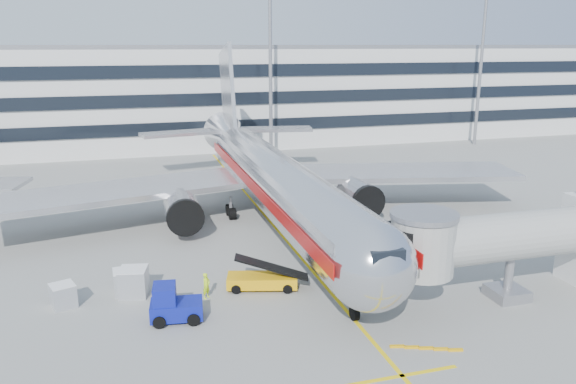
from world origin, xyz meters
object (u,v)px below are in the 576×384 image
object	(u,v)px
main_jet	(270,177)
cargo_container_right	(126,282)
belt_loader	(262,279)
baggage_tug	(173,305)
ramp_worker	(206,286)
cargo_container_left	(63,295)
cargo_container_front	(134,282)

from	to	relation	value
main_jet	cargo_container_right	world-z (taller)	main_jet
main_jet	belt_loader	world-z (taller)	main_jet
baggage_tug	ramp_worker	bearing A→B (deg)	46.81
cargo_container_left	baggage_tug	bearing A→B (deg)	-30.54
cargo_container_left	belt_loader	bearing A→B (deg)	-4.14
main_jet	cargo_container_right	bearing A→B (deg)	-136.60
baggage_tug	cargo_container_front	xyz separation A→B (m)	(-2.12, 4.21, -0.06)
belt_loader	ramp_worker	distance (m)	3.78
cargo_container_left	cargo_container_front	size ratio (longest dim) A/B	0.86
cargo_container_front	cargo_container_right	bearing A→B (deg)	138.90
cargo_container_left	cargo_container_front	distance (m)	4.27
baggage_tug	cargo_container_right	size ratio (longest dim) A/B	1.98
belt_loader	cargo_container_right	xyz separation A→B (m)	(-8.67, 1.80, 0.15)
cargo_container_right	cargo_container_left	bearing A→B (deg)	-166.51
cargo_container_left	cargo_container_front	bearing A→B (deg)	6.28
baggage_tug	cargo_container_front	size ratio (longest dim) A/B	1.56
main_jet	baggage_tug	xyz separation A→B (m)	(-10.22, -16.78, -3.25)
cargo_container_front	ramp_worker	bearing A→B (deg)	-21.64
belt_loader	cargo_container_left	bearing A→B (deg)	175.86
main_jet	belt_loader	xyz separation A→B (m)	(-4.16, -13.93, -3.58)
cargo_container_right	main_jet	bearing A→B (deg)	43.40
cargo_container_left	ramp_worker	xyz separation A→B (m)	(8.66, -1.29, 0.11)
belt_loader	baggage_tug	distance (m)	6.70
cargo_container_right	cargo_container_front	size ratio (longest dim) A/B	0.79
ramp_worker	cargo_container_right	bearing A→B (deg)	112.05
baggage_tug	ramp_worker	xyz separation A→B (m)	(2.31, 2.46, -0.14)
baggage_tug	cargo_container_left	world-z (taller)	baggage_tug
cargo_container_right	ramp_worker	world-z (taller)	ramp_worker
ramp_worker	cargo_container_left	bearing A→B (deg)	127.55
main_jet	cargo_container_front	distance (m)	17.92
main_jet	cargo_container_front	world-z (taller)	main_jet
main_jet	cargo_container_front	bearing A→B (deg)	-134.47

